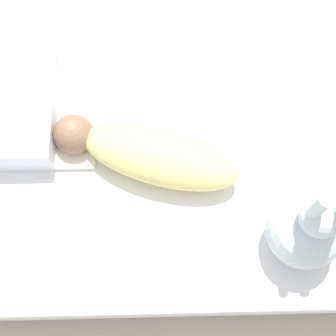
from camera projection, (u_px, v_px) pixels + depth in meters
The scene contains 6 objects.
ground_plane at pixel (175, 202), 1.63m from camera, with size 12.00×12.00×0.00m, color #B2A893.
bed_mattress at pixel (175, 193), 1.54m from camera, with size 1.40×0.77×0.20m.
burp_cloth at pixel (65, 140), 1.48m from camera, with size 0.20×0.20×0.02m.
swaddled_baby at pixel (148, 153), 1.41m from camera, with size 0.58×0.31×0.13m.
pillow at pixel (0, 113), 1.47m from camera, with size 0.35×0.35×0.11m.
bunny_plush at pixel (307, 228), 1.26m from camera, with size 0.22×0.22×0.39m.
Camera 1 is at (-0.03, -0.47, 1.57)m, focal length 50.00 mm.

